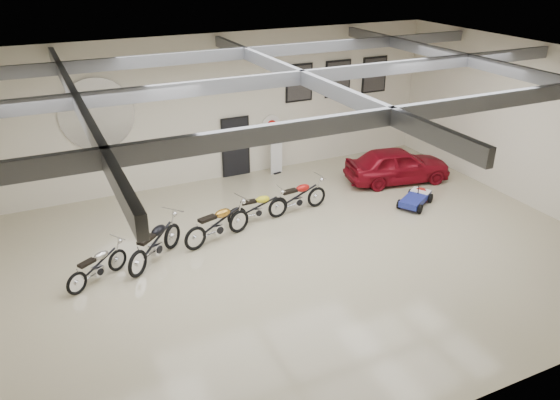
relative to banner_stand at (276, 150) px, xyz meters
name	(u,v)px	position (x,y,z in m)	size (l,w,h in m)	color
floor	(299,254)	(-1.89, -5.50, -0.90)	(16.00, 12.00, 0.01)	tan
ceiling	(302,67)	(-1.89, -5.50, 4.10)	(16.00, 12.00, 0.01)	slate
back_wall	(220,109)	(-1.89, 0.50, 1.60)	(16.00, 0.02, 5.00)	beige
right_wall	(533,126)	(6.11, -5.50, 1.60)	(0.02, 12.00, 5.00)	beige
ceiling_beams	(302,77)	(-1.89, -5.50, 3.85)	(15.80, 11.80, 0.32)	slate
door	(235,147)	(-1.39, 0.45, 0.15)	(0.92, 0.08, 2.10)	black
logo_plaque	(97,115)	(-5.89, 0.45, 1.90)	(2.30, 0.06, 1.16)	silver
poster_left	(299,83)	(1.11, 0.46, 2.20)	(1.05, 0.08, 1.35)	black
poster_mid	(338,79)	(2.71, 0.46, 2.20)	(1.05, 0.08, 1.35)	black
poster_right	(374,75)	(4.31, 0.46, 2.20)	(1.05, 0.08, 1.35)	black
oil_sign	(271,125)	(0.01, 0.45, 0.80)	(0.72, 0.10, 0.72)	white
banner_stand	(276,150)	(0.00, 0.00, 0.00)	(0.49, 0.19, 1.79)	white
motorcycle_silver	(97,265)	(-6.95, -4.56, -0.43)	(1.79, 0.55, 0.93)	silver
motorcycle_black	(155,242)	(-5.43, -4.22, -0.32)	(2.20, 0.68, 1.14)	silver
motorcycle_gold	(217,223)	(-3.60, -3.86, -0.34)	(2.14, 0.66, 1.11)	silver
motorcycle_yellow	(257,207)	(-2.14, -3.26, -0.41)	(1.88, 0.58, 0.98)	silver
motorcycle_red	(298,196)	(-0.75, -3.18, -0.36)	(2.05, 0.64, 1.07)	silver
go_kart	(417,195)	(2.96, -4.30, -0.59)	(1.69, 0.76, 0.61)	navy
vintage_car	(397,165)	(3.49, -2.49, -0.28)	(3.63, 1.46, 1.24)	maroon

